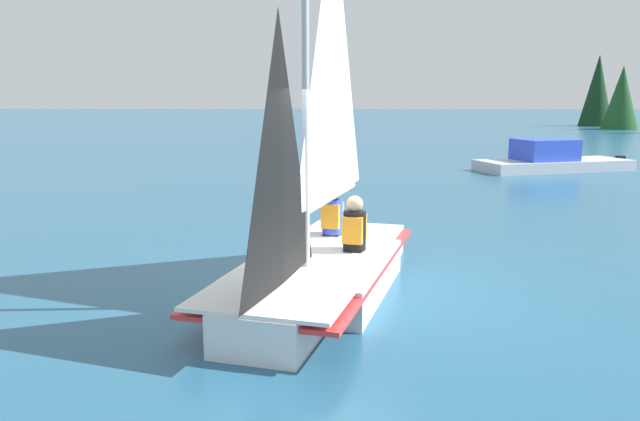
{
  "coord_description": "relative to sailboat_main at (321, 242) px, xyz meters",
  "views": [
    {
      "loc": [
        7.54,
        0.28,
        2.41
      ],
      "look_at": [
        0.0,
        0.0,
        1.04
      ],
      "focal_mm": 35.0,
      "sensor_mm": 36.0,
      "label": 1
    }
  ],
  "objects": [
    {
      "name": "sailor_crew",
      "position": [
        -1.3,
        0.12,
        -0.0
      ],
      "size": [
        0.39,
        0.36,
        1.16
      ],
      "rotation": [
        0.0,
        0.0,
        6.04
      ],
      "color": "black",
      "rests_on": "ground_plane"
    },
    {
      "name": "ground_plane",
      "position": [
        0.05,
        -0.01,
        -0.63
      ],
      "size": [
        260.0,
        260.0,
        0.0
      ],
      "primitive_type": "plane",
      "color": "#235675"
    },
    {
      "name": "sailboat_main",
      "position": [
        0.0,
        0.0,
        0.0
      ],
      "size": [
        4.83,
        2.7,
        4.95
      ],
      "rotation": [
        0.0,
        0.0,
        6.04
      ],
      "color": "silver",
      "rests_on": "ground_plane"
    },
    {
      "name": "motorboat_distant",
      "position": [
        -13.49,
        7.22,
        -0.27
      ],
      "size": [
        3.33,
        5.45,
        1.05
      ],
      "rotation": [
        0.0,
        0.0,
        5.03
      ],
      "color": "silver",
      "rests_on": "ground_plane"
    },
    {
      "name": "sailor_helm",
      "position": [
        -0.36,
        0.42,
        -0.01
      ],
      "size": [
        0.39,
        0.36,
        1.16
      ],
      "rotation": [
        0.0,
        0.0,
        6.04
      ],
      "color": "black",
      "rests_on": "ground_plane"
    }
  ]
}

